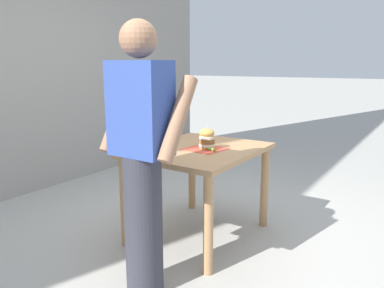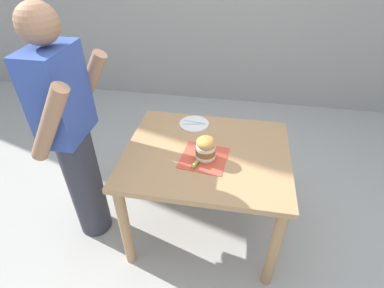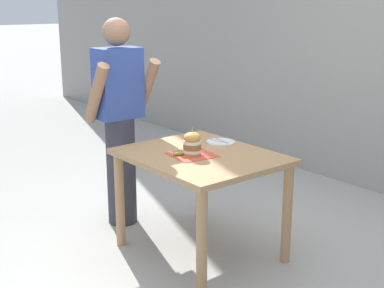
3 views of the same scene
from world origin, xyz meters
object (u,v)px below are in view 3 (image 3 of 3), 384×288
(sandwich, at_px, (192,144))
(pickle_spear, at_px, (179,154))
(diner_across_table, at_px, (120,120))
(patio_table, at_px, (201,170))
(side_plate_with_forks, at_px, (221,142))

(sandwich, relative_size, pickle_spear, 2.28)
(diner_across_table, bearing_deg, sandwich, -85.70)
(sandwich, relative_size, diner_across_table, 0.12)
(patio_table, distance_m, diner_across_table, 0.90)
(sandwich, height_order, side_plate_with_forks, sandwich)
(pickle_spear, xyz_separation_m, side_plate_with_forks, (0.46, 0.09, -0.01))
(sandwich, distance_m, side_plate_with_forks, 0.42)
(pickle_spear, distance_m, side_plate_with_forks, 0.47)
(patio_table, distance_m, sandwich, 0.22)
(sandwich, distance_m, diner_across_table, 0.86)
(patio_table, bearing_deg, side_plate_with_forks, 23.99)
(patio_table, relative_size, pickle_spear, 12.39)
(patio_table, distance_m, side_plate_with_forks, 0.36)
(diner_across_table, bearing_deg, side_plate_with_forks, -57.96)
(patio_table, bearing_deg, diner_across_table, 99.40)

